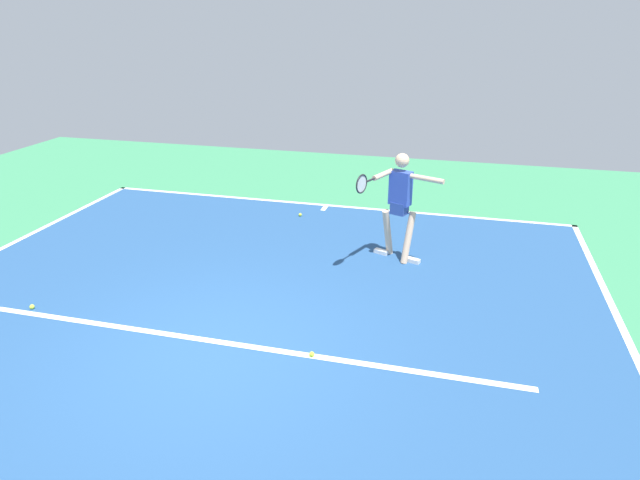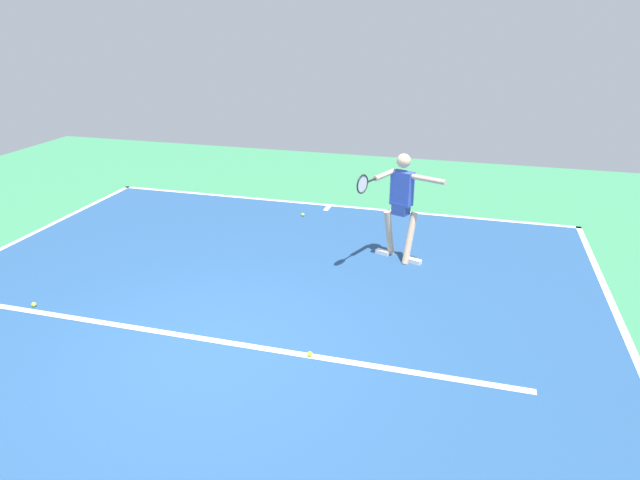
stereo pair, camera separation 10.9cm
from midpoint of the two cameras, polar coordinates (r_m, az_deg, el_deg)
name	(u,v)px [view 2 (the right image)]	position (r m, az deg, el deg)	size (l,w,h in m)	color
ground_plane	(213,351)	(6.95, -10.60, -11.25)	(20.50, 20.50, 0.00)	#388456
court_surface	(213,351)	(6.94, -10.60, -11.23)	(9.97, 11.47, 0.00)	navy
court_line_baseline_near	(330,205)	(11.78, 1.27, 3.63)	(9.97, 0.10, 0.01)	white
court_line_service	(220,341)	(7.11, -9.85, -10.31)	(7.48, 0.10, 0.01)	white
court_line_centre_mark	(327,208)	(11.60, 1.03, 3.32)	(0.10, 0.30, 0.01)	white
tennis_player	(401,200)	(8.92, 8.70, 4.10)	(1.25, 1.16, 1.80)	beige
tennis_ball_near_player	(310,354)	(6.72, -0.58, -11.74)	(0.07, 0.07, 0.07)	#CCE033
tennis_ball_centre_court	(34,305)	(8.70, -27.20, -5.97)	(0.07, 0.07, 0.07)	#C6E53D
tennis_ball_near_service_line	(303,215)	(11.13, -1.51, 2.64)	(0.07, 0.07, 0.07)	#CCE033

